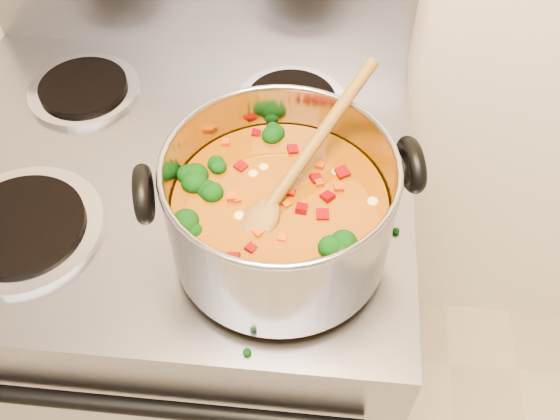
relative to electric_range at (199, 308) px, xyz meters
name	(u,v)px	position (x,y,z in m)	size (l,w,h in m)	color
electric_range	(199,308)	(0.00, 0.00, 0.00)	(0.75, 0.67, 1.08)	gray
stockpot	(280,211)	(0.19, -0.15, 0.54)	(0.35, 0.29, 0.17)	#97979E
wooden_spoon	(289,180)	(0.20, -0.13, 0.58)	(0.17, 0.26, 0.12)	brown
cooktop_crumbs	(283,242)	(0.19, -0.14, 0.46)	(0.35, 0.25, 0.01)	black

